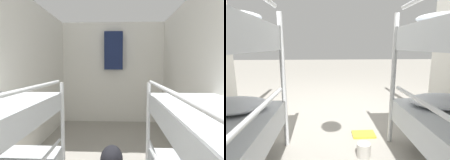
# 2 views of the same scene
# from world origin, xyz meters

# --- Properties ---
(ground_plane) EXTENTS (20.00, 20.00, 0.00)m
(ground_plane) POSITION_xyz_m (0.00, 0.00, 0.00)
(ground_plane) COLOR gray
(tin_can) EXTENTS (0.12, 0.12, 0.12)m
(tin_can) POSITION_xyz_m (-0.20, 0.80, 0.06)
(tin_can) COLOR #B7B2A8
(tin_can) RESTS_ON ground_plane
(floor_book) EXTENTS (0.24, 0.15, 0.02)m
(floor_book) POSITION_xyz_m (-0.27, 0.45, 0.01)
(floor_book) COLOR gold
(floor_book) RESTS_ON ground_plane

